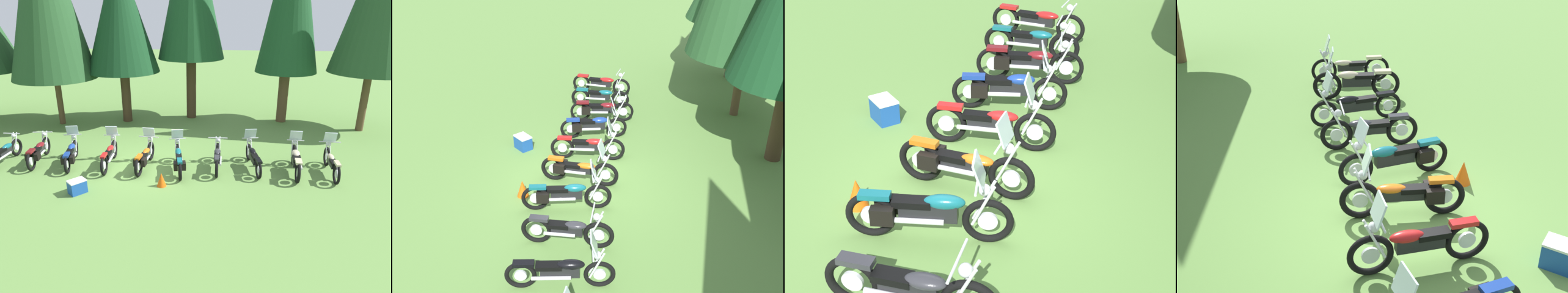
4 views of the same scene
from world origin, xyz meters
The scene contains 11 objects.
ground_plane centered at (0.00, 0.00, 0.00)m, with size 80.00×80.00×0.00m, color #608C42.
motorcycle_0 centered at (-6.74, -0.26, 0.46)m, with size 0.74×2.40×1.01m.
motorcycle_1 centered at (-5.38, -0.13, 0.44)m, with size 0.66×2.23×1.00m.
motorcycle_2 centered at (-4.12, 0.04, 0.46)m, with size 0.79×2.26×1.02m.
motorcycle_3 centered at (-2.79, -0.05, 0.47)m, with size 0.84×2.20×1.36m.
motorcycle_4 centered at (-1.32, 0.02, 0.47)m, with size 0.63×2.29×1.38m.
motorcycle_5 centered at (0.05, -0.07, 0.46)m, with size 0.78×2.24×1.38m.
motorcycle_6 centered at (1.34, -0.18, 0.47)m, with size 0.79×2.31×1.37m.
motorcycle_7 centered at (2.73, 0.14, 0.44)m, with size 0.73×2.19×1.01m.
picnic_cooler centered at (-1.68, -2.17, 0.23)m, with size 0.65×0.66×0.45m.
traffic_cone centered at (0.93, -1.45, 0.24)m, with size 0.32×0.32×0.48m, color #EA590F.
Camera 3 is at (7.41, 2.32, 5.43)m, focal length 55.11 mm.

